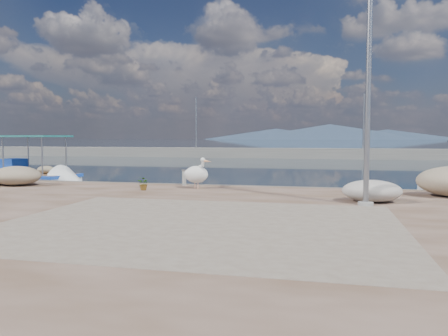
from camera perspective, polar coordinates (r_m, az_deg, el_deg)
ground at (r=13.24m, az=-3.75°, el=-6.75°), size 1400.00×1400.00×0.00m
quay at (r=7.79m, az=-16.97°, el=-12.70°), size 44.00×22.00×0.50m
quay_patch at (r=10.04m, az=-3.26°, el=-7.28°), size 9.00×7.00×0.01m
breakwater at (r=52.62m, az=8.97°, el=1.92°), size 120.00×2.20×7.50m
mountains at (r=662.48m, az=13.18°, el=4.50°), size 370.00×280.00×22.00m
boat_left at (r=24.66m, az=-23.50°, el=-1.52°), size 6.55×3.31×3.01m
pelican at (r=16.82m, az=-3.59°, el=-0.77°), size 1.26×0.89×1.21m
lamp_post at (r=13.29m, az=18.31°, el=9.55°), size 0.44×0.96×7.00m
bollard_near at (r=18.03m, az=-5.23°, el=-1.12°), size 0.22×0.22×0.67m
bollard_far at (r=20.82m, az=-26.12°, el=-0.76°), size 0.23×0.23×0.71m
potted_plant at (r=16.58m, az=-10.42°, el=-2.01°), size 0.57×0.54×0.50m
net_pile_d at (r=14.12m, az=18.75°, el=-2.85°), size 1.79×1.34×0.67m
net_pile_b at (r=19.85m, az=-25.48°, el=-0.92°), size 2.05×1.60×0.80m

